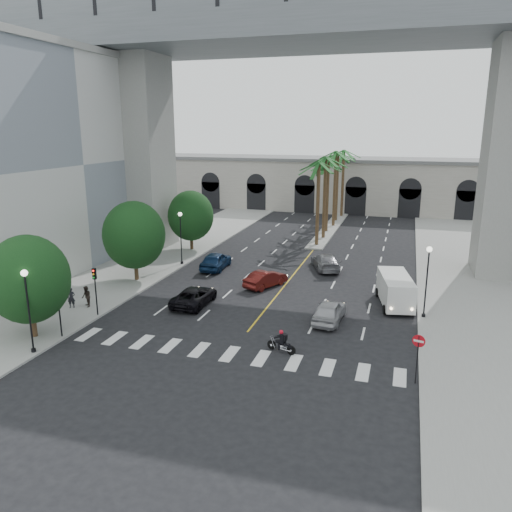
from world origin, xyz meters
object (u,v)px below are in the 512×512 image
Objects in this scene: car_c at (194,296)px; pedestrian_b at (86,297)px; car_d at (325,262)px; car_b at (266,279)px; motorcycle_rider at (282,342)px; pedestrian_a at (71,298)px; lamp_post_left_far at (181,234)px; car_a at (329,311)px; cargo_van at (395,289)px; traffic_signal_far at (95,284)px; car_e at (216,261)px; lamp_post_left_near at (28,304)px; do_not_enter_sign at (418,348)px; lamp_post_right at (427,276)px; traffic_signal_near at (58,302)px.

car_c is 3.08× the size of pedestrian_b.
car_b is at bearing 38.66° from car_d.
car_d is (-0.46, 19.04, 0.11)m from motorcycle_rider.
car_d is at bearing 21.16° from pedestrian_a.
car_a is at bearing -32.65° from lamp_post_left_far.
car_c is at bearing -175.31° from cargo_van.
pedestrian_b is (-22.33, -7.47, -0.37)m from cargo_van.
car_c is at bearing 80.31° from car_b.
traffic_signal_far is 22.15m from car_d.
car_c is 1.01× the size of car_e.
cargo_van is (20.71, 15.15, -1.90)m from lamp_post_left_near.
lamp_post_right is at bearing 101.68° from do_not_enter_sign.
lamp_post_left_near is 8.00m from pedestrian_a.
car_d is (13.93, 2.71, -2.46)m from lamp_post_left_far.
car_e is at bearing 75.55° from traffic_signal_far.
pedestrian_b is (-1.63, 7.69, -2.26)m from lamp_post_left_near.
car_a is 10.55m from car_c.
cargo_van is 3.78× the size of pedestrian_a.
traffic_signal_near reaches higher than motorcycle_rider.
traffic_signal_near is 18.22m from car_a.
traffic_signal_near is 1.88× the size of motorcycle_rider.
car_a is 16.21m from car_e.
traffic_signal_near is 4.00m from traffic_signal_far.
lamp_post_left_near reaches higher than traffic_signal_near.
car_d reaches higher than motorcycle_rider.
traffic_signal_far is at bearing 89.12° from lamp_post_left_near.
do_not_enter_sign reaches higher than pedestrian_a.
car_c is 3.20× the size of pedestrian_a.
do_not_enter_sign is at bearing 31.36° from pedestrian_b.
lamp_post_right is 1.08× the size of car_e.
traffic_signal_near is 0.81× the size of car_a.
car_b is (-6.47, 6.26, -0.06)m from car_a.
pedestrian_a is at bearing -170.63° from motorcycle_rider.
car_e is at bearing 109.85° from pedestrian_b.
lamp_post_left_far reaches higher than motorcycle_rider.
lamp_post_left_far is 14.22m from pedestrian_a.
car_b is 2.78× the size of pedestrian_a.
do_not_enter_sign is at bearing 90.64° from car_d.
traffic_signal_far is 0.70× the size of car_d.
cargo_van reaches higher than car_b.
do_not_enter_sign is (16.38, -7.82, 1.35)m from car_c.
lamp_post_left_near is 1.08× the size of car_e.
do_not_enter_sign is (1.50, -12.10, 0.71)m from cargo_van.
do_not_enter_sign is at bearing 7.84° from lamp_post_left_near.
pedestrian_a is (-17.00, 2.54, 0.27)m from motorcycle_rider.
pedestrian_a is at bearing 119.89° from traffic_signal_near.
traffic_signal_far reaches higher than car_b.
lamp_post_left_far is at bearing 149.26° from motorcycle_rider.
cargo_van is 12.21m from do_not_enter_sign.
traffic_signal_far is 0.74× the size of car_e.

